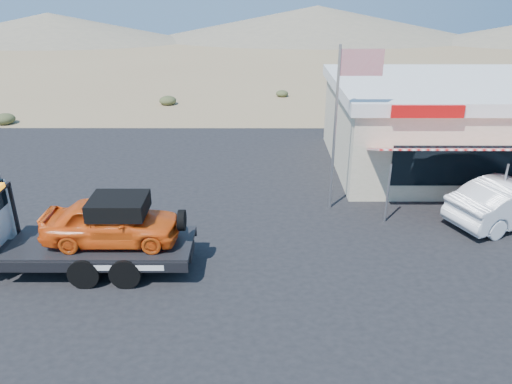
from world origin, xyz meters
TOP-DOWN VIEW (x-y plane):
  - ground at (0.00, 0.00)m, footprint 120.00×120.00m
  - asphalt_lot at (2.00, 3.00)m, footprint 32.00×24.00m
  - tow_truck at (-4.08, 0.24)m, footprint 7.67×2.27m
  - jerky_store at (10.50, 8.97)m, footprint 10.40×9.97m
  - flagpole at (4.93, 4.50)m, footprint 1.55×0.10m
  - distant_hills at (-9.77, 55.14)m, footprint 126.00×48.00m

SIDE VIEW (x-z plane):
  - ground at x=0.00m, z-range 0.00..0.00m
  - asphalt_lot at x=2.00m, z-range 0.00..0.02m
  - tow_truck at x=-4.08m, z-range 0.10..2.66m
  - distant_hills at x=-9.77m, z-range -0.21..3.99m
  - jerky_store at x=10.50m, z-range 0.04..3.94m
  - flagpole at x=4.93m, z-range 0.76..6.76m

